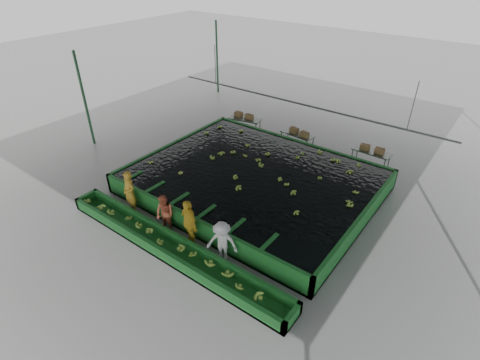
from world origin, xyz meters
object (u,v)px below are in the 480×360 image
Objects in this scene: sorting_trough at (170,247)px; box_stack_mid at (299,134)px; worker_d at (222,243)px; worker_b at (165,214)px; box_stack_right at (372,151)px; packing_table_mid at (297,140)px; packing_table_right at (370,159)px; box_stack_left at (244,117)px; packing_table_left at (245,125)px; worker_a at (130,193)px; worker_c at (189,223)px; flotation_tank at (254,181)px.

box_stack_mid is at bearing 92.37° from sorting_trough.
worker_d reaches higher than sorting_trough.
worker_b reaches higher than box_stack_right.
packing_table_mid is 1.00× the size of packing_table_right.
box_stack_right is at bearing 2.89° from box_stack_left.
box_stack_left is at bearing 179.83° from packing_table_mid.
packing_table_mid is at bearing 83.93° from worker_b.
box_stack_mid is (-3.77, -0.44, 0.41)m from packing_table_right.
packing_table_mid is at bearing -174.17° from packing_table_right.
box_stack_right is (3.37, 10.27, 0.57)m from sorting_trough.
worker_a is at bearing -84.18° from packing_table_left.
flotation_tank is at bearing 113.86° from worker_c.
worker_a is 11.44m from packing_table_right.
flotation_tank is 5.30× the size of worker_c.
worker_d is 0.92× the size of packing_table_mid.
worker_a is 1.03× the size of packing_table_mid.
sorting_trough is 8.69× the size of box_stack_right.
packing_table_mid is at bearing -0.17° from box_stack_left.
packing_table_right is at bearing 6.60° from box_stack_mid.
worker_d is at bearing -68.14° from flotation_tank.
worker_d is at bearing -99.78° from packing_table_right.
worker_d is at bearing -57.48° from box_stack_left.
worker_b reaches higher than box_stack_left.
packing_table_right is 7.45m from box_stack_left.
worker_a is at bearing -124.03° from box_stack_right.
worker_a is 11.42m from box_stack_right.
worker_d is 1.44× the size of box_stack_mid.
worker_b is at bearing 156.21° from worker_d.
worker_d reaches higher than flotation_tank.
packing_table_left reaches higher than packing_table_mid.
flotation_tank is at bearing -122.98° from packing_table_right.
flotation_tank is at bearing 73.61° from worker_b.
packing_table_right is at bearing 71.90° from sorting_trough.
box_stack_left is at bearing 179.21° from box_stack_mid.
worker_d is 0.89× the size of packing_table_left.
box_stack_left is at bearing 145.96° from packing_table_left.
worker_a is 3.23m from worker_c.
packing_table_left is 1.59× the size of box_stack_left.
packing_table_right is (3.36, 10.28, 0.16)m from sorting_trough.
box_stack_left is at bearing 112.38° from sorting_trough.
box_stack_mid is at bearing -18.97° from packing_table_mid.
worker_c is at bearing -85.42° from packing_table_mid.
worker_b is at bearing 142.31° from sorting_trough.
packing_table_right is 1.58× the size of box_stack_mid.
box_stack_right reaches higher than packing_table_right.
flotation_tank is 4.81m from packing_table_mid.
box_stack_right reaches higher than box_stack_mid.
box_stack_left is at bearing 105.62° from worker_b.
worker_d is at bearing -57.81° from packing_table_left.
worker_c reaches higher than worker_b.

